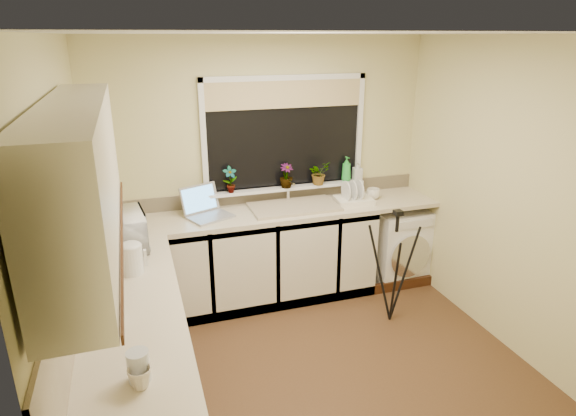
{
  "coord_description": "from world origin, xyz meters",
  "views": [
    {
      "loc": [
        -1.19,
        -2.89,
        2.44
      ],
      "look_at": [
        -0.07,
        0.55,
        1.15
      ],
      "focal_mm": 30.3,
      "sensor_mm": 36.0,
      "label": 1
    }
  ],
  "objects_px": {
    "laptop": "(205,208)",
    "kettle": "(132,260)",
    "tripod": "(394,267)",
    "soap_bottle_green": "(346,169)",
    "glass_jug": "(139,366)",
    "steel_jar": "(115,315)",
    "cup_left": "(140,378)",
    "washing_machine": "(396,244)",
    "plant_d": "(319,173)",
    "microwave": "(123,231)",
    "soap_bottle_clear": "(357,171)",
    "dish_rack": "(354,200)",
    "plant_c": "(286,176)",
    "cup_back": "(373,194)",
    "plant_a": "(230,180)"
  },
  "relations": [
    {
      "from": "glass_jug",
      "to": "plant_a",
      "type": "bearing_deg",
      "value": 68.14
    },
    {
      "from": "plant_d",
      "to": "soap_bottle_clear",
      "type": "xyz_separation_m",
      "value": [
        0.43,
        0.02,
        -0.02
      ]
    },
    {
      "from": "glass_jug",
      "to": "plant_a",
      "type": "distance_m",
      "value": 2.45
    },
    {
      "from": "kettle",
      "to": "steel_jar",
      "type": "xyz_separation_m",
      "value": [
        -0.1,
        -0.63,
        -0.04
      ]
    },
    {
      "from": "tripod",
      "to": "steel_jar",
      "type": "bearing_deg",
      "value": -167.54
    },
    {
      "from": "plant_c",
      "to": "soap_bottle_clear",
      "type": "distance_m",
      "value": 0.76
    },
    {
      "from": "soap_bottle_green",
      "to": "soap_bottle_clear",
      "type": "distance_m",
      "value": 0.12
    },
    {
      "from": "dish_rack",
      "to": "tripod",
      "type": "xyz_separation_m",
      "value": [
        0.08,
        -0.7,
        -0.4
      ]
    },
    {
      "from": "microwave",
      "to": "soap_bottle_green",
      "type": "bearing_deg",
      "value": -79.08
    },
    {
      "from": "soap_bottle_clear",
      "to": "plant_c",
      "type": "bearing_deg",
      "value": -178.47
    },
    {
      "from": "laptop",
      "to": "steel_jar",
      "type": "distance_m",
      "value": 1.76
    },
    {
      "from": "tripod",
      "to": "soap_bottle_green",
      "type": "bearing_deg",
      "value": 85.23
    },
    {
      "from": "washing_machine",
      "to": "dish_rack",
      "type": "distance_m",
      "value": 0.76
    },
    {
      "from": "cup_back",
      "to": "cup_left",
      "type": "distance_m",
      "value": 3.15
    },
    {
      "from": "kettle",
      "to": "dish_rack",
      "type": "relative_size",
      "value": 0.58
    },
    {
      "from": "plant_c",
      "to": "soap_bottle_green",
      "type": "xyz_separation_m",
      "value": [
        0.65,
        0.04,
        0.01
      ]
    },
    {
      "from": "plant_a",
      "to": "plant_d",
      "type": "height_order",
      "value": "plant_a"
    },
    {
      "from": "dish_rack",
      "to": "microwave",
      "type": "relative_size",
      "value": 0.72
    },
    {
      "from": "laptop",
      "to": "cup_left",
      "type": "distance_m",
      "value": 2.27
    },
    {
      "from": "microwave",
      "to": "tripod",
      "type": "bearing_deg",
      "value": -104.02
    },
    {
      "from": "tripod",
      "to": "glass_jug",
      "type": "xyz_separation_m",
      "value": [
        -2.14,
        -1.34,
        0.45
      ]
    },
    {
      "from": "cup_back",
      "to": "cup_left",
      "type": "relative_size",
      "value": 1.22
    },
    {
      "from": "dish_rack",
      "to": "plant_a",
      "type": "bearing_deg",
      "value": 174.23
    },
    {
      "from": "washing_machine",
      "to": "dish_rack",
      "type": "xyz_separation_m",
      "value": [
        -0.53,
        -0.04,
        0.54
      ]
    },
    {
      "from": "plant_a",
      "to": "cup_left",
      "type": "relative_size",
      "value": 2.28
    },
    {
      "from": "tripod",
      "to": "soap_bottle_clear",
      "type": "bearing_deg",
      "value": 78.34
    },
    {
      "from": "microwave",
      "to": "plant_d",
      "type": "relative_size",
      "value": 2.14
    },
    {
      "from": "glass_jug",
      "to": "steel_jar",
      "type": "relative_size",
      "value": 1.38
    },
    {
      "from": "microwave",
      "to": "plant_c",
      "type": "distance_m",
      "value": 1.65
    },
    {
      "from": "glass_jug",
      "to": "cup_left",
      "type": "xyz_separation_m",
      "value": [
        0.0,
        -0.05,
        -0.03
      ]
    },
    {
      "from": "steel_jar",
      "to": "microwave",
      "type": "xyz_separation_m",
      "value": [
        0.06,
        1.1,
        0.08
      ]
    },
    {
      "from": "dish_rack",
      "to": "plant_c",
      "type": "xyz_separation_m",
      "value": [
        -0.61,
        0.23,
        0.24
      ]
    },
    {
      "from": "tripod",
      "to": "soap_bottle_green",
      "type": "distance_m",
      "value": 1.16
    },
    {
      "from": "soap_bottle_green",
      "to": "kettle",
      "type": "bearing_deg",
      "value": -151.49
    },
    {
      "from": "laptop",
      "to": "washing_machine",
      "type": "bearing_deg",
      "value": -24.72
    },
    {
      "from": "laptop",
      "to": "soap_bottle_green",
      "type": "distance_m",
      "value": 1.48
    },
    {
      "from": "steel_jar",
      "to": "soap_bottle_clear",
      "type": "height_order",
      "value": "soap_bottle_clear"
    },
    {
      "from": "plant_d",
      "to": "cup_back",
      "type": "xyz_separation_m",
      "value": [
        0.52,
        -0.18,
        -0.21
      ]
    },
    {
      "from": "plant_d",
      "to": "cup_left",
      "type": "distance_m",
      "value": 2.94
    },
    {
      "from": "steel_jar",
      "to": "plant_a",
      "type": "relative_size",
      "value": 0.45
    },
    {
      "from": "laptop",
      "to": "kettle",
      "type": "bearing_deg",
      "value": -147.12
    },
    {
      "from": "washing_machine",
      "to": "laptop",
      "type": "relative_size",
      "value": 1.62
    },
    {
      "from": "soap_bottle_green",
      "to": "cup_left",
      "type": "relative_size",
      "value": 2.23
    },
    {
      "from": "dish_rack",
      "to": "plant_d",
      "type": "xyz_separation_m",
      "value": [
        -0.28,
        0.23,
        0.24
      ]
    },
    {
      "from": "kettle",
      "to": "glass_jug",
      "type": "bearing_deg",
      "value": -89.66
    },
    {
      "from": "plant_d",
      "to": "dish_rack",
      "type": "bearing_deg",
      "value": -40.28
    },
    {
      "from": "soap_bottle_green",
      "to": "soap_bottle_clear",
      "type": "relative_size",
      "value": 1.31
    },
    {
      "from": "microwave",
      "to": "cup_left",
      "type": "bearing_deg",
      "value": 175.57
    },
    {
      "from": "microwave",
      "to": "soap_bottle_clear",
      "type": "distance_m",
      "value": 2.37
    },
    {
      "from": "washing_machine",
      "to": "plant_c",
      "type": "height_order",
      "value": "plant_c"
    }
  ]
}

